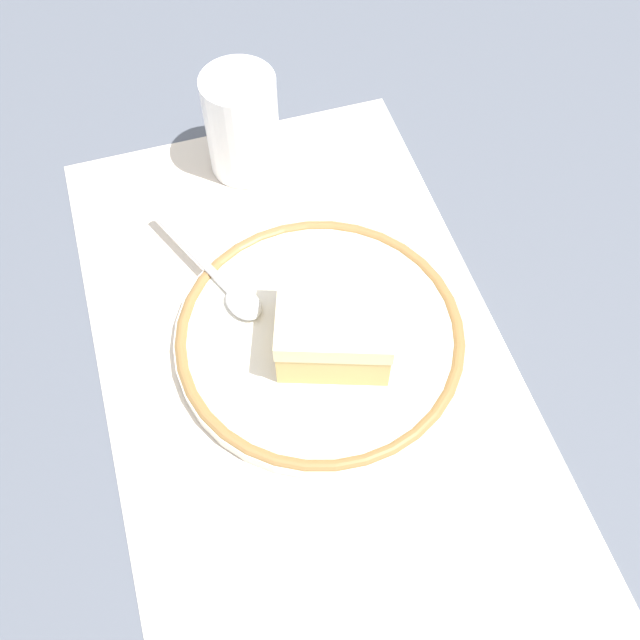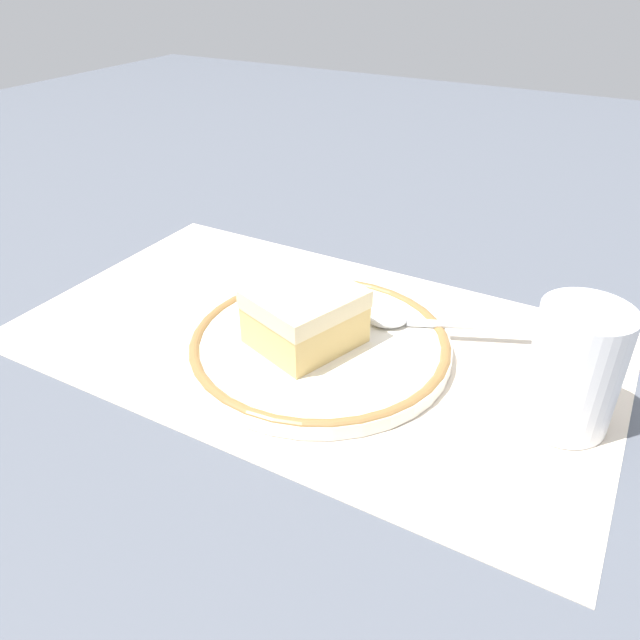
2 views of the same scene
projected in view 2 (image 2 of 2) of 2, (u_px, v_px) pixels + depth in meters
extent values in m
plane|color=#4C515B|center=(312.00, 339.00, 0.55)|extent=(2.40, 2.40, 0.00)
cube|color=beige|center=(312.00, 338.00, 0.55)|extent=(0.53, 0.31, 0.00)
cylinder|color=silver|center=(320.00, 345.00, 0.53)|extent=(0.23, 0.23, 0.01)
torus|color=olive|center=(320.00, 342.00, 0.53)|extent=(0.23, 0.23, 0.01)
cube|color=#DBB76B|center=(305.00, 325.00, 0.51)|extent=(0.10, 0.10, 0.03)
cube|color=beige|center=(305.00, 299.00, 0.50)|extent=(0.10, 0.10, 0.02)
ellipsoid|color=silver|center=(387.00, 319.00, 0.54)|extent=(0.04, 0.04, 0.01)
cylinder|color=silver|center=(467.00, 325.00, 0.54)|extent=(0.10, 0.05, 0.01)
cylinder|color=white|center=(575.00, 368.00, 0.43)|extent=(0.06, 0.06, 0.10)
cylinder|color=brown|center=(565.00, 405.00, 0.45)|extent=(0.06, 0.06, 0.03)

